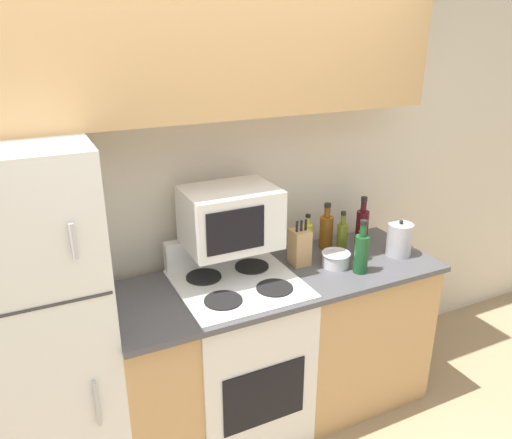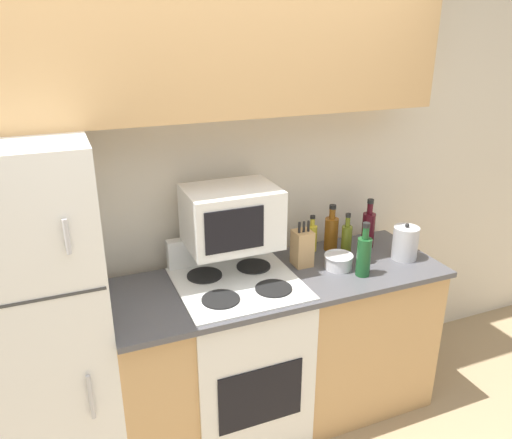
{
  "view_description": "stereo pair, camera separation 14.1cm",
  "coord_description": "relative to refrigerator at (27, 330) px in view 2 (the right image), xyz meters",
  "views": [
    {
      "loc": [
        -0.8,
        -1.8,
        2.18
      ],
      "look_at": [
        0.2,
        0.27,
        1.28
      ],
      "focal_mm": 35.0,
      "sensor_mm": 36.0,
      "label": 1
    },
    {
      "loc": [
        -0.67,
        -1.85,
        2.18
      ],
      "look_at": [
        0.2,
        0.27,
        1.28
      ],
      "focal_mm": 35.0,
      "sensor_mm": 36.0,
      "label": 2
    }
  ],
  "objects": [
    {
      "name": "wall_back",
      "position": [
        0.9,
        0.37,
        0.39
      ],
      "size": [
        8.0,
        0.05,
        2.55
      ],
      "color": "beige",
      "rests_on": "ground_plane"
    },
    {
      "name": "lower_cabinets",
      "position": [
        1.25,
        -0.03,
        -0.42
      ],
      "size": [
        1.8,
        0.65,
        0.93
      ],
      "color": "tan",
      "rests_on": "ground_plane"
    },
    {
      "name": "refrigerator",
      "position": [
        0.0,
        0.0,
        0.0
      ],
      "size": [
        0.71,
        0.7,
        1.77
      ],
      "color": "white",
      "rests_on": "ground_plane"
    },
    {
      "name": "upper_cabinets",
      "position": [
        0.9,
        0.17,
        1.25
      ],
      "size": [
        2.51,
        0.34,
        0.73
      ],
      "color": "tan",
      "rests_on": "refrigerator"
    },
    {
      "name": "stove",
      "position": [
        1.01,
        -0.04,
        -0.4
      ],
      "size": [
        0.62,
        0.63,
        1.1
      ],
      "color": "white",
      "rests_on": "ground_plane"
    },
    {
      "name": "microwave",
      "position": [
        1.02,
        0.07,
        0.38
      ],
      "size": [
        0.47,
        0.36,
        0.31
      ],
      "color": "white",
      "rests_on": "stove"
    },
    {
      "name": "knife_block",
      "position": [
        1.42,
        0.03,
        0.15
      ],
      "size": [
        0.1,
        0.11,
        0.26
      ],
      "color": "tan",
      "rests_on": "lower_cabinets"
    },
    {
      "name": "bowl",
      "position": [
        1.59,
        -0.08,
        0.09
      ],
      "size": [
        0.16,
        0.16,
        0.08
      ],
      "color": "silver",
      "rests_on": "lower_cabinets"
    },
    {
      "name": "bottle_whiskey",
      "position": [
        1.67,
        0.15,
        0.16
      ],
      "size": [
        0.08,
        0.08,
        0.28
      ],
      "color": "brown",
      "rests_on": "lower_cabinets"
    },
    {
      "name": "bottle_olive_oil",
      "position": [
        1.71,
        0.04,
        0.15
      ],
      "size": [
        0.06,
        0.06,
        0.26
      ],
      "color": "#5B6619",
      "rests_on": "lower_cabinets"
    },
    {
      "name": "bottle_wine_green",
      "position": [
        1.66,
        -0.2,
        0.17
      ],
      "size": [
        0.08,
        0.08,
        0.3
      ],
      "color": "#194C23",
      "rests_on": "lower_cabinets"
    },
    {
      "name": "bottle_soy_sauce",
      "position": [
        1.75,
        -0.08,
        0.12
      ],
      "size": [
        0.05,
        0.05,
        0.18
      ],
      "color": "black",
      "rests_on": "lower_cabinets"
    },
    {
      "name": "bottle_cooking_spray",
      "position": [
        1.56,
        0.18,
        0.14
      ],
      "size": [
        0.06,
        0.06,
        0.22
      ],
      "color": "gold",
      "rests_on": "lower_cabinets"
    },
    {
      "name": "bottle_wine_red",
      "position": [
        1.9,
        0.1,
        0.17
      ],
      "size": [
        0.08,
        0.08,
        0.3
      ],
      "color": "#470F19",
      "rests_on": "lower_cabinets"
    },
    {
      "name": "kettle",
      "position": [
        2.0,
        -0.12,
        0.15
      ],
      "size": [
        0.14,
        0.14,
        0.22
      ],
      "color": "#B7B7BC",
      "rests_on": "lower_cabinets"
    }
  ]
}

